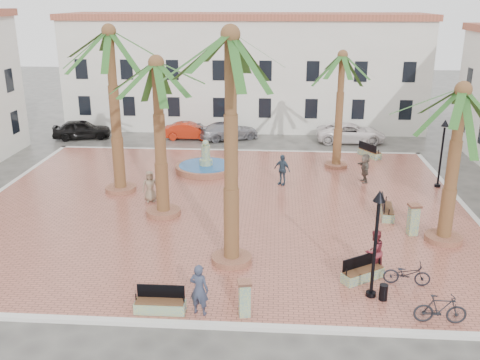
% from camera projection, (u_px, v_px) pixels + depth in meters
% --- Properties ---
extents(ground, '(120.00, 120.00, 0.00)m').
position_uv_depth(ground, '(221.00, 208.00, 28.72)').
color(ground, '#56544F').
rests_on(ground, ground).
extents(plaza, '(26.00, 22.00, 0.15)m').
position_uv_depth(plaza, '(221.00, 206.00, 28.70)').
color(plaza, '#AD5F4C').
rests_on(plaza, ground).
extents(kerb_n, '(26.30, 0.30, 0.16)m').
position_uv_depth(kerb_n, '(237.00, 151.00, 39.08)').
color(kerb_n, silver).
rests_on(kerb_n, ground).
extents(kerb_s, '(26.30, 0.30, 0.16)m').
position_uv_depth(kerb_s, '(188.00, 324.00, 18.31)').
color(kerb_s, silver).
rests_on(kerb_s, ground).
extents(kerb_e, '(0.30, 22.30, 0.16)m').
position_uv_depth(kerb_e, '(469.00, 213.00, 27.83)').
color(kerb_e, silver).
rests_on(kerb_e, ground).
extents(building_north, '(30.40, 7.40, 9.50)m').
position_uv_depth(building_north, '(245.00, 70.00, 46.06)').
color(building_north, white).
rests_on(building_north, ground).
extents(fountain, '(3.94, 3.94, 2.04)m').
position_uv_depth(fountain, '(206.00, 166.00, 34.32)').
color(fountain, '#A06047').
rests_on(fountain, plaza).
extents(palm_nw, '(5.70, 5.70, 9.29)m').
position_uv_depth(palm_nw, '(110.00, 50.00, 28.25)').
color(palm_nw, '#A06047').
rests_on(palm_nw, plaza).
extents(palm_sw, '(5.69, 5.69, 8.05)m').
position_uv_depth(palm_sw, '(157.00, 83.00, 25.29)').
color(palm_sw, '#A06047').
rests_on(palm_sw, plaza).
extents(palm_s, '(5.53, 5.53, 9.66)m').
position_uv_depth(palm_s, '(231.00, 61.00, 19.86)').
color(palm_s, '#A06047').
rests_on(palm_s, plaza).
extents(palm_e, '(5.45, 5.45, 7.28)m').
position_uv_depth(palm_e, '(461.00, 110.00, 22.56)').
color(palm_e, '#A06047').
rests_on(palm_e, plaza).
extents(palm_ne, '(4.81, 4.81, 7.54)m').
position_uv_depth(palm_ne, '(342.00, 68.00, 33.15)').
color(palm_ne, '#A06047').
rests_on(palm_ne, plaza).
extents(bench_s, '(1.81, 0.56, 0.95)m').
position_uv_depth(bench_s, '(160.00, 305.00, 18.86)').
color(bench_s, gray).
rests_on(bench_s, plaza).
extents(bench_se, '(1.81, 1.45, 0.95)m').
position_uv_depth(bench_se, '(362.00, 273.00, 21.02)').
color(bench_se, gray).
rests_on(bench_se, plaza).
extents(bench_e, '(0.79, 1.96, 1.01)m').
position_uv_depth(bench_e, '(387.00, 211.00, 27.13)').
color(bench_e, gray).
rests_on(bench_e, plaza).
extents(bench_ne, '(1.49, 1.92, 1.00)m').
position_uv_depth(bench_ne, '(369.00, 153.00, 37.33)').
color(bench_ne, gray).
rests_on(bench_ne, plaza).
extents(lamppost_s, '(0.46, 0.46, 4.20)m').
position_uv_depth(lamppost_s, '(377.00, 226.00, 19.02)').
color(lamppost_s, black).
rests_on(lamppost_s, plaza).
extents(lamppost_e, '(0.44, 0.44, 4.04)m').
position_uv_depth(lamppost_e, '(443.00, 142.00, 30.59)').
color(lamppost_e, black).
rests_on(lamppost_e, plaza).
extents(bollard_se, '(0.56, 0.56, 1.34)m').
position_uv_depth(bollard_se, '(245.00, 298.00, 18.50)').
color(bollard_se, gray).
rests_on(bollard_se, plaza).
extents(bollard_n, '(0.46, 0.46, 1.29)m').
position_uv_depth(bollard_n, '(230.00, 151.00, 36.42)').
color(bollard_n, gray).
rests_on(bollard_n, plaza).
extents(bollard_e, '(0.62, 0.62, 1.51)m').
position_uv_depth(bollard_e, '(413.00, 219.00, 24.87)').
color(bollard_e, gray).
rests_on(bollard_e, plaza).
extents(litter_bin, '(0.32, 0.32, 0.62)m').
position_uv_depth(litter_bin, '(383.00, 292.00, 19.59)').
color(litter_bin, black).
rests_on(litter_bin, plaza).
extents(cyclist_a, '(0.79, 0.63, 1.91)m').
position_uv_depth(cyclist_a, '(199.00, 290.00, 18.53)').
color(cyclist_a, '#32374E').
rests_on(cyclist_a, plaza).
extents(bicycle_a, '(1.83, 0.81, 0.93)m').
position_uv_depth(bicycle_a, '(407.00, 274.00, 20.60)').
color(bicycle_a, black).
rests_on(bicycle_a, plaza).
extents(cyclist_b, '(1.11, 1.05, 1.80)m').
position_uv_depth(cyclist_b, '(374.00, 251.00, 21.44)').
color(cyclist_b, maroon).
rests_on(cyclist_b, plaza).
extents(bicycle_b, '(1.79, 0.54, 1.07)m').
position_uv_depth(bicycle_b, '(440.00, 309.00, 18.11)').
color(bicycle_b, black).
rests_on(bicycle_b, plaza).
extents(pedestrian_fountain_a, '(0.96, 0.75, 1.72)m').
position_uv_depth(pedestrian_fountain_a, '(150.00, 186.00, 28.95)').
color(pedestrian_fountain_a, '#89725A').
rests_on(pedestrian_fountain_a, plaza).
extents(pedestrian_fountain_b, '(1.14, 0.98, 1.84)m').
position_uv_depth(pedestrian_fountain_b, '(282.00, 170.00, 31.57)').
color(pedestrian_fountain_b, '#314355').
rests_on(pedestrian_fountain_b, plaza).
extents(pedestrian_north, '(0.74, 1.22, 1.84)m').
position_uv_depth(pedestrian_north, '(235.00, 140.00, 38.20)').
color(pedestrian_north, '#57565D').
rests_on(pedestrian_north, plaza).
extents(pedestrian_east, '(0.72, 1.68, 1.76)m').
position_uv_depth(pedestrian_east, '(365.00, 168.00, 32.01)').
color(pedestrian_east, '#64594E').
rests_on(pedestrian_east, plaza).
extents(car_black, '(4.81, 2.89, 1.53)m').
position_uv_depth(car_black, '(82.00, 129.00, 42.61)').
color(car_black, black).
rests_on(car_black, ground).
extents(car_red, '(4.05, 1.43, 1.33)m').
position_uv_depth(car_red, '(189.00, 131.00, 42.52)').
color(car_red, '#B3240E').
rests_on(car_red, ground).
extents(car_silver, '(5.13, 3.68, 1.38)m').
position_uv_depth(car_silver, '(229.00, 131.00, 42.43)').
color(car_silver, '#96959D').
rests_on(car_silver, ground).
extents(car_white, '(5.35, 2.54, 1.47)m').
position_uv_depth(car_white, '(351.00, 133.00, 41.54)').
color(car_white, white).
rests_on(car_white, ground).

